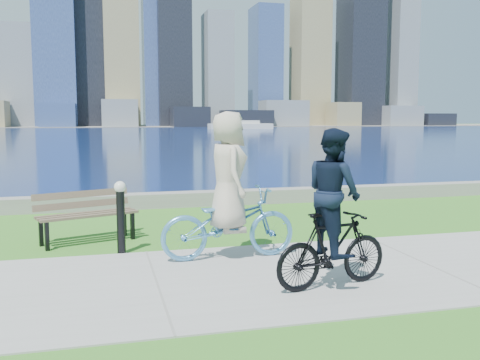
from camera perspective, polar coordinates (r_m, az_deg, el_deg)
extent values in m
plane|color=#2D6B1C|center=(8.58, 19.16, -8.51)|extent=(320.00, 320.00, 0.00)
cube|color=gray|center=(8.58, 19.17, -8.45)|extent=(80.00, 3.50, 0.02)
cube|color=slate|center=(14.01, 5.04, -1.63)|extent=(90.00, 0.50, 0.35)
cube|color=#0C1E50|center=(79.03, -11.18, 4.96)|extent=(320.00, 131.00, 0.01)
cube|color=slate|center=(136.96, -12.64, 5.62)|extent=(320.00, 30.00, 0.12)
cube|color=navy|center=(129.17, -18.79, 6.53)|extent=(7.85, 9.64, 5.33)
cube|color=slate|center=(129.39, -12.73, 6.95)|extent=(8.16, 7.41, 6.37)
cube|color=black|center=(127.62, -5.40, 6.72)|extent=(8.52, 8.51, 4.69)
cube|color=black|center=(131.93, 0.63, 6.59)|extent=(11.86, 8.54, 3.97)
cube|color=slate|center=(136.14, 4.67, 7.09)|extent=(11.23, 7.15, 6.46)
cube|color=#877B53|center=(140.08, 10.95, 6.89)|extent=(6.65, 7.21, 6.01)
cube|color=slate|center=(148.95, 16.73, 6.57)|extent=(9.76, 7.03, 5.28)
cube|color=black|center=(155.34, 19.78, 6.08)|extent=(8.55, 9.74, 3.29)
cube|color=slate|center=(140.57, -23.20, 10.11)|extent=(10.91, 11.66, 23.84)
cube|color=navy|center=(138.76, -19.30, 17.27)|extent=(9.43, 9.15, 57.13)
cube|color=#877B53|center=(137.95, -12.57, 13.96)|extent=(8.30, 6.91, 40.12)
cube|color=black|center=(136.76, -7.06, 14.38)|extent=(8.12, 6.55, 41.30)
cube|color=slate|center=(139.11, -2.41, 11.61)|extent=(6.67, 9.28, 28.34)
cube|color=navy|center=(146.70, 2.72, 11.96)|extent=(6.93, 10.19, 31.42)
cube|color=#877B53|center=(147.98, 7.48, 12.34)|extent=(8.47, 9.43, 33.85)
cube|color=black|center=(151.60, 12.74, 14.29)|extent=(9.70, 10.75, 45.38)
cube|color=slate|center=(158.32, 16.52, 12.94)|extent=(6.11, 11.37, 40.40)
cube|color=silver|center=(103.03, 0.05, 5.75)|extent=(12.17, 3.48, 1.04)
cube|color=silver|center=(103.02, 0.05, 6.21)|extent=(6.96, 2.61, 0.61)
cube|color=black|center=(9.42, -19.90, -5.68)|extent=(0.08, 0.08, 0.48)
cube|color=black|center=(9.89, -11.40, -4.84)|extent=(0.08, 0.08, 0.48)
cube|color=black|center=(9.79, -20.46, -5.25)|extent=(0.08, 0.08, 0.48)
cube|color=black|center=(10.24, -12.24, -4.47)|extent=(0.08, 0.08, 0.48)
cube|color=brown|center=(9.58, -15.59, -3.72)|extent=(1.65, 0.68, 0.04)
cube|color=brown|center=(9.74, -15.92, -3.57)|extent=(1.65, 0.68, 0.04)
cube|color=brown|center=(9.90, -16.23, -3.41)|extent=(1.65, 0.68, 0.04)
cube|color=brown|center=(10.00, -16.48, -2.51)|extent=(1.64, 0.64, 0.12)
cube|color=brown|center=(10.00, -16.58, -1.45)|extent=(1.64, 0.64, 0.12)
cylinder|color=black|center=(8.83, -12.59, -4.37)|extent=(0.13, 0.13, 1.05)
sphere|color=silver|center=(8.74, -12.68, -0.74)|extent=(0.19, 0.19, 0.19)
imported|color=#5497CC|center=(8.28, -1.25, -4.62)|extent=(0.78, 2.12, 1.10)
imported|color=beige|center=(8.16, -1.27, 0.88)|extent=(0.61, 0.92, 1.84)
imported|color=black|center=(7.00, 9.82, -7.31)|extent=(0.77, 1.70, 0.99)
imported|color=black|center=(6.86, 9.95, -1.27)|extent=(0.74, 0.87, 1.61)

